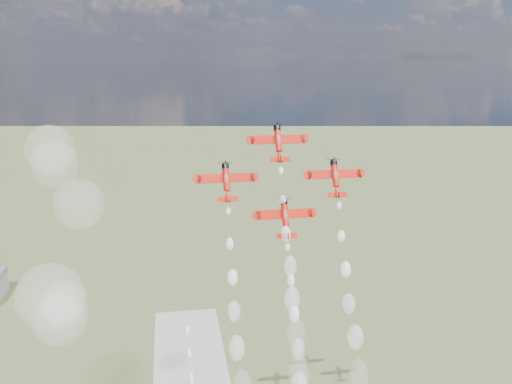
{
  "coord_description": "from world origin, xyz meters",
  "views": [
    {
      "loc": [
        -5.89,
        -101.59,
        123.79
      ],
      "look_at": [
        13.84,
        17.54,
        93.66
      ],
      "focal_mm": 38.0,
      "sensor_mm": 36.0,
      "label": 1
    }
  ],
  "objects": [
    {
      "name": "plane_lead",
      "position": [
        19.84,
        21.64,
        104.37
      ],
      "size": [
        12.93,
        6.7,
        8.49
      ],
      "rotation": [
        1.08,
        0.0,
        0.0
      ],
      "color": "#B81508",
      "rests_on": "ground"
    },
    {
      "name": "plane_left",
      "position": [
        7.01,
        17.42,
        96.45
      ],
      "size": [
        12.93,
        6.7,
        8.49
      ],
      "rotation": [
        1.08,
        0.0,
        0.0
      ],
      "color": "#B81508",
      "rests_on": "ground"
    },
    {
      "name": "plane_right",
      "position": [
        32.67,
        17.42,
        96.45
      ],
      "size": [
        12.93,
        6.7,
        8.49
      ],
      "rotation": [
        1.08,
        0.0,
        0.0
      ],
      "color": "#B81508",
      "rests_on": "ground"
    },
    {
      "name": "plane_slot",
      "position": [
        19.84,
        13.19,
        88.52
      ],
      "size": [
        12.93,
        6.7,
        8.49
      ],
      "rotation": [
        1.08,
        0.0,
        0.0
      ],
      "color": "#B81508",
      "rests_on": "ground"
    },
    {
      "name": "smoke_trail_lead",
      "position": [
        19.81,
        -1.15,
        61.8
      ],
      "size": [
        5.1,
        27.59,
        49.0
      ],
      "color": "white",
      "rests_on": "plane_lead"
    }
  ]
}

